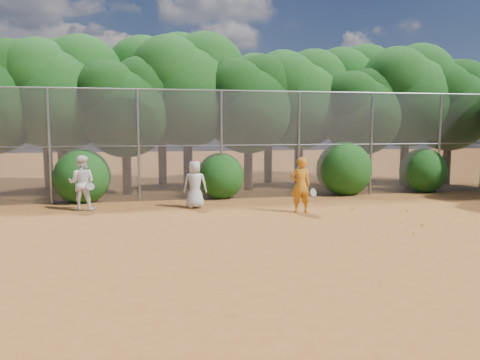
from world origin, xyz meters
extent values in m
plane|color=#995522|center=(0.00, 0.00, 0.00)|extent=(80.00, 80.00, 0.00)
cylinder|color=gray|center=(-7.00, 6.00, 2.00)|extent=(0.09, 0.09, 4.00)
cylinder|color=gray|center=(-4.00, 6.00, 2.00)|extent=(0.09, 0.09, 4.00)
cylinder|color=gray|center=(-1.00, 6.00, 2.00)|extent=(0.09, 0.09, 4.00)
cylinder|color=gray|center=(2.00, 6.00, 2.00)|extent=(0.09, 0.09, 4.00)
cylinder|color=gray|center=(5.00, 6.00, 2.00)|extent=(0.09, 0.09, 4.00)
cylinder|color=gray|center=(8.00, 6.00, 2.00)|extent=(0.09, 0.09, 4.00)
cylinder|color=gray|center=(0.00, 6.00, 4.00)|extent=(20.00, 0.05, 0.05)
cylinder|color=gray|center=(0.00, 6.00, 2.00)|extent=(20.00, 0.04, 0.04)
cube|color=slate|center=(0.00, 6.00, 2.00)|extent=(20.00, 0.02, 4.00)
sphere|color=black|center=(-8.74, 8.38, 4.47)|extent=(3.05, 3.05, 3.05)
cylinder|color=black|center=(-7.00, 8.50, 1.26)|extent=(0.38, 0.38, 2.52)
sphere|color=#124511|center=(-7.00, 8.50, 3.73)|extent=(4.03, 4.03, 4.03)
sphere|color=#124511|center=(-6.19, 8.90, 4.74)|extent=(3.23, 3.23, 3.23)
sphere|color=#124511|center=(-7.71, 8.20, 4.54)|extent=(3.02, 3.02, 3.02)
cylinder|color=black|center=(-4.50, 7.80, 1.08)|extent=(0.36, 0.36, 2.17)
sphere|color=black|center=(-4.50, 7.80, 3.21)|extent=(3.47, 3.47, 3.47)
sphere|color=black|center=(-3.81, 8.15, 4.08)|extent=(2.78, 2.78, 2.78)
sphere|color=black|center=(-5.11, 7.54, 3.91)|extent=(2.60, 2.60, 2.60)
cylinder|color=black|center=(-2.00, 8.80, 1.33)|extent=(0.39, 0.39, 2.66)
sphere|color=#124511|center=(-2.00, 8.80, 3.94)|extent=(4.26, 4.26, 4.26)
sphere|color=#124511|center=(-1.15, 9.23, 5.00)|extent=(3.40, 3.40, 3.40)
sphere|color=#124511|center=(-2.74, 8.48, 4.79)|extent=(3.19, 3.19, 3.19)
cylinder|color=black|center=(0.50, 8.20, 1.14)|extent=(0.37, 0.37, 2.27)
sphere|color=black|center=(0.50, 8.20, 3.37)|extent=(3.64, 3.64, 3.64)
sphere|color=black|center=(1.23, 8.56, 4.28)|extent=(2.91, 2.91, 2.91)
sphere|color=black|center=(-0.14, 7.93, 4.10)|extent=(2.73, 2.73, 2.73)
cylinder|color=black|center=(3.00, 9.00, 1.22)|extent=(0.38, 0.38, 2.45)
sphere|color=#124511|center=(3.00, 9.00, 3.63)|extent=(3.92, 3.92, 3.92)
sphere|color=#124511|center=(3.78, 9.39, 4.61)|extent=(3.14, 3.14, 3.14)
sphere|color=#124511|center=(2.31, 8.71, 4.41)|extent=(2.94, 2.94, 2.94)
cylinder|color=black|center=(5.50, 8.00, 1.05)|extent=(0.36, 0.36, 2.10)
sphere|color=black|center=(5.50, 8.00, 3.11)|extent=(3.36, 3.36, 3.36)
sphere|color=black|center=(6.17, 8.34, 3.95)|extent=(2.69, 2.69, 2.69)
sphere|color=black|center=(4.91, 7.75, 3.78)|extent=(2.52, 2.52, 2.52)
cylinder|color=black|center=(8.00, 8.60, 1.29)|extent=(0.39, 0.39, 2.59)
sphere|color=#124511|center=(8.00, 8.60, 3.83)|extent=(4.14, 4.14, 4.14)
sphere|color=#124511|center=(8.83, 9.01, 4.87)|extent=(3.32, 3.32, 3.32)
sphere|color=#124511|center=(7.27, 8.29, 4.66)|extent=(3.11, 3.11, 3.11)
cylinder|color=black|center=(10.00, 8.30, 1.15)|extent=(0.37, 0.37, 2.31)
sphere|color=black|center=(10.00, 8.30, 3.42)|extent=(3.70, 3.70, 3.70)
sphere|color=black|center=(10.74, 8.67, 4.34)|extent=(2.96, 2.96, 2.96)
sphere|color=black|center=(9.35, 8.02, 4.16)|extent=(2.77, 2.77, 2.77)
cylinder|color=black|center=(-8.00, 10.80, 1.31)|extent=(0.39, 0.39, 2.62)
sphere|color=#124511|center=(-8.00, 10.80, 3.88)|extent=(4.20, 4.20, 4.20)
sphere|color=#124511|center=(-7.16, 11.22, 4.94)|extent=(3.36, 3.36, 3.36)
sphere|color=#124511|center=(-8.73, 10.49, 4.72)|extent=(3.15, 3.15, 3.15)
cylinder|color=black|center=(-3.00, 11.00, 1.40)|extent=(0.40, 0.40, 2.80)
sphere|color=#124511|center=(-3.00, 11.00, 4.14)|extent=(4.48, 4.48, 4.48)
sphere|color=#124511|center=(-2.10, 11.45, 5.26)|extent=(3.58, 3.58, 3.58)
sphere|color=#124511|center=(-3.78, 10.66, 5.04)|extent=(3.36, 3.36, 3.36)
cylinder|color=black|center=(2.00, 10.60, 1.26)|extent=(0.38, 0.38, 2.52)
sphere|color=#124511|center=(2.00, 10.60, 3.73)|extent=(4.03, 4.03, 4.03)
sphere|color=#124511|center=(2.81, 11.00, 4.74)|extent=(3.23, 3.23, 3.23)
sphere|color=#124511|center=(1.29, 10.30, 4.54)|extent=(3.02, 3.02, 3.02)
cylinder|color=black|center=(6.50, 11.20, 1.36)|extent=(0.40, 0.40, 2.73)
sphere|color=#124511|center=(6.50, 11.20, 4.04)|extent=(4.37, 4.37, 4.37)
sphere|color=#124511|center=(7.37, 11.64, 5.13)|extent=(3.49, 3.49, 3.49)
sphere|color=#124511|center=(5.74, 10.87, 4.91)|extent=(3.28, 3.28, 3.28)
sphere|color=#124511|center=(-6.00, 6.30, 1.00)|extent=(2.00, 2.00, 2.00)
sphere|color=#124511|center=(-1.00, 6.30, 0.90)|extent=(1.80, 1.80, 1.80)
sphere|color=#124511|center=(4.00, 6.30, 1.10)|extent=(2.20, 2.20, 2.20)
sphere|color=#124511|center=(7.50, 6.30, 0.95)|extent=(1.90, 1.90, 1.90)
imported|color=orange|center=(0.98, 2.72, 0.87)|extent=(0.65, 0.44, 1.74)
torus|color=black|center=(1.33, 2.52, 0.65)|extent=(0.31, 0.21, 0.30)
cylinder|color=black|center=(1.24, 2.71, 0.60)|extent=(0.15, 0.27, 0.09)
imported|color=silver|center=(-2.17, 4.22, 0.79)|extent=(0.85, 0.62, 1.59)
ellipsoid|color=red|center=(-2.17, 4.22, 1.55)|extent=(0.22, 0.22, 0.13)
sphere|color=#C7D626|center=(-1.87, 4.02, 0.85)|extent=(0.07, 0.07, 0.07)
imported|color=white|center=(-5.79, 4.54, 0.89)|extent=(0.95, 0.79, 1.77)
torus|color=black|center=(-5.49, 4.24, 0.80)|extent=(0.32, 0.20, 0.28)
cylinder|color=black|center=(-5.52, 4.43, 0.70)|extent=(0.07, 0.27, 0.16)
sphere|color=#C7D626|center=(3.24, 0.67, 0.03)|extent=(0.07, 0.07, 0.07)
sphere|color=#C7D626|center=(4.36, 2.19, 0.03)|extent=(0.07, 0.07, 0.07)
sphere|color=#C7D626|center=(2.81, -0.68, 0.03)|extent=(0.07, 0.07, 0.07)
sphere|color=#C7D626|center=(3.60, 0.19, 0.03)|extent=(0.07, 0.07, 0.07)
sphere|color=#C7D626|center=(2.80, 2.85, 0.03)|extent=(0.07, 0.07, 0.07)
camera|label=1|loc=(-3.73, -11.10, 2.69)|focal=35.00mm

